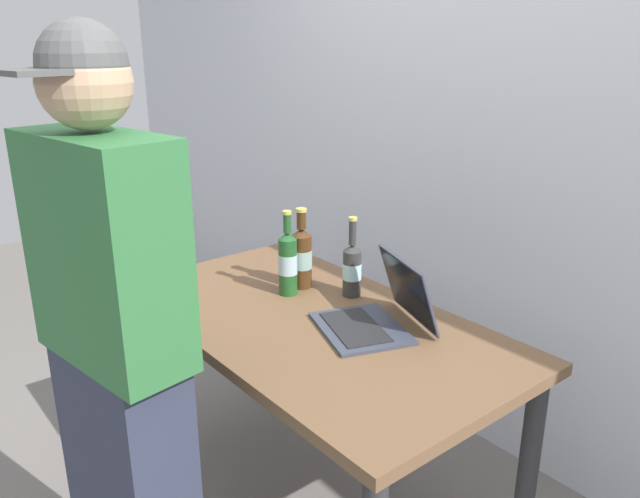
% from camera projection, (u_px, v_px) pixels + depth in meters
% --- Properties ---
extents(desk, '(1.41, 0.77, 0.75)m').
position_uv_depth(desk, '(312.00, 344.00, 2.07)').
color(desk, brown).
rests_on(desk, ground).
extents(laptop, '(0.40, 0.41, 0.23)m').
position_uv_depth(laptop, '(378.00, 313.00, 1.95)').
color(laptop, '#383D4C').
rests_on(laptop, desk).
extents(beer_bottle_dark, '(0.07, 0.07, 0.31)m').
position_uv_depth(beer_bottle_dark, '(288.00, 262.00, 2.19)').
color(beer_bottle_dark, '#1E5123').
rests_on(beer_bottle_dark, desk).
extents(beer_bottle_amber, '(0.07, 0.07, 0.29)m').
position_uv_depth(beer_bottle_amber, '(352.00, 268.00, 2.18)').
color(beer_bottle_amber, '#333333').
rests_on(beer_bottle_amber, desk).
extents(beer_bottle_brown, '(0.08, 0.08, 0.30)m').
position_uv_depth(beer_bottle_brown, '(302.00, 256.00, 2.25)').
color(beer_bottle_brown, '#472B14').
rests_on(beer_bottle_brown, desk).
extents(person_figure, '(0.48, 0.32, 1.67)m').
position_uv_depth(person_figure, '(117.00, 355.00, 1.58)').
color(person_figure, '#2D3347').
rests_on(person_figure, ground).
extents(back_wall, '(6.00, 0.10, 2.60)m').
position_uv_depth(back_wall, '(488.00, 127.00, 2.38)').
color(back_wall, silver).
rests_on(back_wall, ground).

